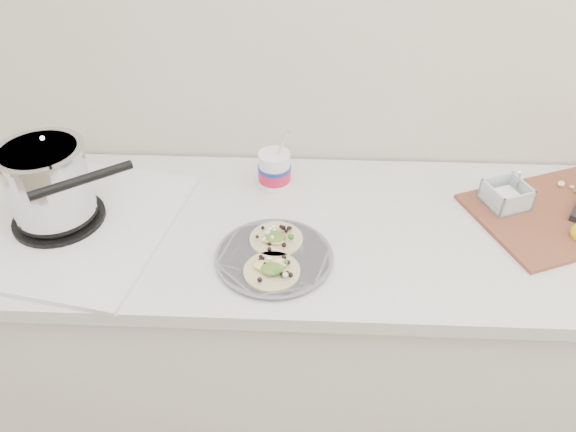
{
  "coord_description": "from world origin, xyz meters",
  "views": [
    {
      "loc": [
        0.02,
        0.25,
        1.85
      ],
      "look_at": [
        -0.03,
        1.37,
        0.96
      ],
      "focal_mm": 35.0,
      "sensor_mm": 36.0,
      "label": 1
    }
  ],
  "objects_px": {
    "stove": "(52,196)",
    "tub": "(275,168)",
    "cutboard": "(559,208)",
    "taco_plate": "(274,254)"
  },
  "relations": [
    {
      "from": "taco_plate",
      "to": "cutboard",
      "type": "bearing_deg",
      "value": 16.15
    },
    {
      "from": "tub",
      "to": "cutboard",
      "type": "height_order",
      "value": "tub"
    },
    {
      "from": "taco_plate",
      "to": "stove",
      "type": "bearing_deg",
      "value": 168.73
    },
    {
      "from": "stove",
      "to": "tub",
      "type": "xyz_separation_m",
      "value": [
        0.56,
        0.2,
        -0.03
      ]
    },
    {
      "from": "tub",
      "to": "cutboard",
      "type": "xyz_separation_m",
      "value": [
        0.78,
        -0.09,
        -0.05
      ]
    },
    {
      "from": "taco_plate",
      "to": "tub",
      "type": "relative_size",
      "value": 1.38
    },
    {
      "from": "taco_plate",
      "to": "tub",
      "type": "height_order",
      "value": "tub"
    },
    {
      "from": "stove",
      "to": "taco_plate",
      "type": "xyz_separation_m",
      "value": [
        0.58,
        -0.12,
        -0.08
      ]
    },
    {
      "from": "tub",
      "to": "cutboard",
      "type": "distance_m",
      "value": 0.79
    },
    {
      "from": "stove",
      "to": "tub",
      "type": "height_order",
      "value": "stove"
    }
  ]
}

